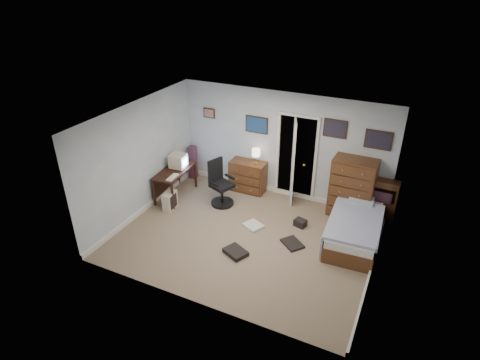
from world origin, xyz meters
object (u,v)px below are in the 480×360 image
at_px(low_dresser, 248,176).
at_px(tall_dresser, 352,188).
at_px(computer_desk, 172,175).
at_px(bed, 354,229).
at_px(office_chair, 220,187).

bearing_deg(low_dresser, tall_dresser, -1.52).
bearing_deg(low_dresser, computer_desk, -147.71).
distance_m(tall_dresser, bed, 1.07).
xyz_separation_m(office_chair, tall_dresser, (2.79, 0.81, 0.25)).
bearing_deg(bed, tall_dresser, 103.10).
xyz_separation_m(computer_desk, bed, (4.27, 0.01, -0.25)).
bearing_deg(low_dresser, office_chair, -111.69).
relative_size(tall_dresser, bed, 0.71).
xyz_separation_m(computer_desk, tall_dresser, (3.99, 0.97, 0.14)).
xyz_separation_m(computer_desk, office_chair, (1.20, 0.16, -0.12)).
bearing_deg(computer_desk, bed, -3.78).
bearing_deg(bed, computer_desk, 177.16).
distance_m(office_chair, low_dresser, 0.89).
height_order(computer_desk, tall_dresser, tall_dresser).
bearing_deg(office_chair, tall_dresser, 37.81).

